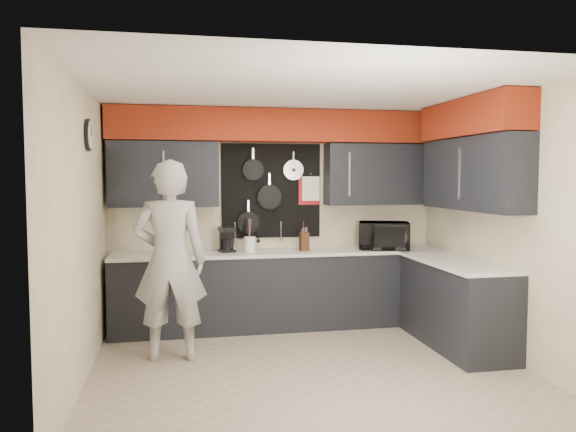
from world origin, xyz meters
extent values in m
plane|color=tan|center=(0.00, 0.00, 0.00)|extent=(4.00, 4.00, 0.00)
cube|color=beige|center=(0.00, 1.75, 1.30)|extent=(4.00, 0.01, 2.60)
cube|color=black|center=(-1.33, 1.59, 1.83)|extent=(1.24, 0.32, 0.75)
cube|color=black|center=(1.28, 1.59, 1.83)|extent=(1.34, 0.32, 0.75)
cube|color=maroon|center=(0.00, 1.57, 2.40)|extent=(3.94, 0.36, 0.38)
cube|color=black|center=(-0.05, 1.74, 1.62)|extent=(1.22, 0.03, 1.15)
cylinder|color=black|center=(-0.28, 1.70, 1.88)|extent=(0.26, 0.04, 0.26)
cylinder|color=black|center=(-0.08, 1.70, 1.55)|extent=(0.30, 0.04, 0.30)
cylinder|color=black|center=(-0.34, 1.70, 1.24)|extent=(0.27, 0.04, 0.27)
cylinder|color=silver|center=(0.22, 1.70, 1.88)|extent=(0.25, 0.02, 0.25)
cube|color=#A00C19|center=(0.42, 1.72, 1.62)|extent=(0.26, 0.01, 0.34)
cube|color=white|center=(0.44, 1.70, 1.65)|extent=(0.22, 0.01, 0.30)
cylinder|color=silver|center=(-0.50, 1.71, 1.13)|extent=(0.01, 0.01, 0.20)
cylinder|color=silver|center=(-0.22, 1.71, 1.13)|extent=(0.01, 0.01, 0.20)
cylinder|color=silver|center=(0.07, 1.71, 1.13)|extent=(0.01, 0.01, 0.20)
cylinder|color=silver|center=(0.35, 1.71, 1.13)|extent=(0.01, 0.01, 0.20)
cube|color=beige|center=(2.00, 0.00, 1.30)|extent=(0.01, 3.50, 2.60)
cube|color=black|center=(1.84, 0.30, 1.83)|extent=(0.32, 1.70, 0.75)
cube|color=maroon|center=(1.82, 0.30, 2.40)|extent=(0.36, 1.70, 0.38)
cube|color=beige|center=(-2.00, 0.00, 1.30)|extent=(0.01, 3.50, 2.60)
cylinder|color=black|center=(-1.98, 0.40, 2.18)|extent=(0.04, 0.30, 0.30)
cylinder|color=white|center=(-1.96, 0.40, 2.18)|extent=(0.01, 0.26, 0.26)
cube|color=black|center=(0.00, 1.45, 0.44)|extent=(3.90, 0.60, 0.88)
cube|color=white|center=(0.00, 1.44, 0.90)|extent=(3.90, 0.63, 0.04)
cube|color=black|center=(1.70, 0.35, 0.44)|extent=(0.60, 1.60, 0.88)
cube|color=white|center=(1.69, 0.35, 0.90)|extent=(0.63, 1.60, 0.04)
cube|color=black|center=(0.00, 1.19, 0.05)|extent=(3.90, 0.06, 0.10)
imported|color=black|center=(1.27, 1.35, 1.09)|extent=(0.70, 0.58, 0.33)
cube|color=#331D10|center=(0.29, 1.39, 1.03)|extent=(0.11, 0.11, 0.22)
cylinder|color=white|center=(-0.36, 1.44, 1.01)|extent=(0.14, 0.14, 0.18)
cube|color=black|center=(-0.62, 1.46, 0.93)|extent=(0.20, 0.23, 0.03)
cube|color=black|center=(-0.62, 1.53, 1.07)|extent=(0.17, 0.09, 0.27)
cube|color=black|center=(-0.62, 1.46, 1.19)|extent=(0.20, 0.23, 0.05)
cylinder|color=black|center=(-0.62, 1.44, 1.01)|extent=(0.10, 0.10, 0.12)
imported|color=#AAAAA8|center=(-1.26, 0.49, 0.98)|extent=(0.76, 0.54, 1.96)
camera|label=1|loc=(-1.18, -5.05, 1.80)|focal=35.00mm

